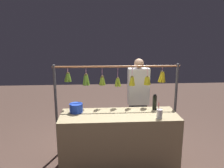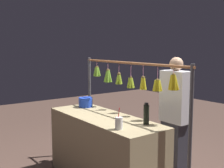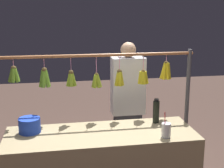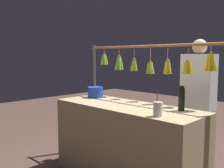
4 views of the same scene
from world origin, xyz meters
name	(u,v)px [view 2 (image 2 of 4)]	position (x,y,z in m)	size (l,w,h in m)	color
market_counter	(104,150)	(0.00, 0.00, 0.44)	(1.79, 0.64, 0.88)	tan
display_rack	(130,91)	(0.00, -0.43, 1.17)	(2.11, 0.13, 1.60)	#4C4C51
water_bottle	(146,114)	(-0.59, -0.18, 1.00)	(0.07, 0.07, 0.25)	black
blue_bucket	(86,102)	(0.66, -0.13, 0.95)	(0.20, 0.20, 0.14)	blue
drink_cup	(119,123)	(-0.57, 0.20, 0.95)	(0.09, 0.09, 0.24)	silver
vendor_person	(175,120)	(-0.44, -0.84, 0.81)	(0.39, 0.21, 1.64)	#2D2D38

